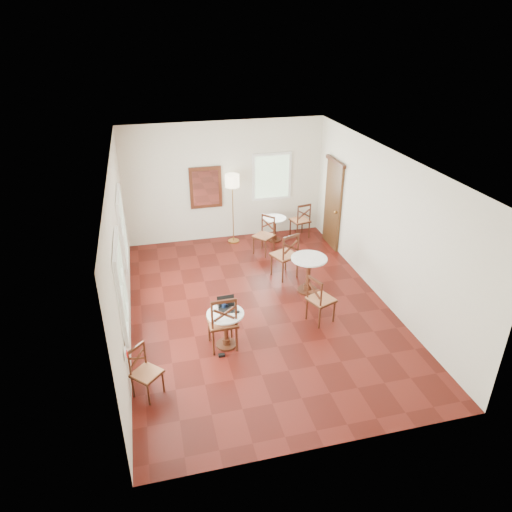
{
  "coord_description": "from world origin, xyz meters",
  "views": [
    {
      "loc": [
        -1.95,
        -7.55,
        5.12
      ],
      "look_at": [
        0.0,
        0.3,
        1.0
      ],
      "focal_mm": 32.71,
      "sensor_mm": 36.0,
      "label": 1
    }
  ],
  "objects": [
    {
      "name": "mouse",
      "position": [
        -0.67,
        -1.07,
        0.7
      ],
      "size": [
        0.12,
        0.09,
        0.04
      ],
      "primitive_type": "ellipsoid",
      "rotation": [
        0.0,
        0.0,
        0.32
      ],
      "color": "black",
      "rests_on": "cafe_table_near"
    },
    {
      "name": "navy_mug",
      "position": [
        -0.86,
        -0.88,
        0.72
      ],
      "size": [
        0.11,
        0.07,
        0.09
      ],
      "color": "#101A35",
      "rests_on": "cafe_table_near"
    },
    {
      "name": "ground",
      "position": [
        0.0,
        0.0,
        0.0
      ],
      "size": [
        7.0,
        7.0,
        0.0
      ],
      "primitive_type": "plane",
      "color": "#51130E",
      "rests_on": "ground"
    },
    {
      "name": "chair_back_a",
      "position": [
        1.86,
        3.0,
        0.48
      ],
      "size": [
        0.52,
        0.52,
        0.95
      ],
      "rotation": [
        0.0,
        0.0,
        3.34
      ],
      "color": "#431F10",
      "rests_on": "ground"
    },
    {
      "name": "room_shell",
      "position": [
        -0.06,
        0.27,
        1.89
      ],
      "size": [
        5.02,
        7.02,
        3.01
      ],
      "color": "silver",
      "rests_on": "ground"
    },
    {
      "name": "chair_mid_b",
      "position": [
        0.98,
        -0.72,
        0.48
      ],
      "size": [
        0.57,
        0.57,
        0.96
      ],
      "rotation": [
        0.0,
        0.0,
        1.94
      ],
      "color": "#431F10",
      "rests_on": "ground"
    },
    {
      "name": "cafe_table_back",
      "position": [
        1.15,
        2.96,
        0.39
      ],
      "size": [
        0.6,
        0.6,
        0.63
      ],
      "color": "#431F10",
      "rests_on": "ground"
    },
    {
      "name": "chair_back_b",
      "position": [
        0.72,
        2.34,
        0.47
      ],
      "size": [
        0.61,
        0.61,
        0.94
      ],
      "rotation": [
        0.0,
        0.0,
        -0.87
      ],
      "color": "#431F10",
      "rests_on": "ground"
    },
    {
      "name": "laptop",
      "position": [
        -0.82,
        -0.9,
        0.73
      ],
      "size": [
        0.31,
        0.26,
        0.22
      ],
      "rotation": [
        0.0,
        0.0,
        0.04
      ],
      "color": "black",
      "rests_on": "cafe_table_near"
    },
    {
      "name": "water_glass",
      "position": [
        -0.98,
        -0.89,
        0.73
      ],
      "size": [
        0.06,
        0.06,
        0.1
      ],
      "primitive_type": "cylinder",
      "color": "white",
      "rests_on": "cafe_table_near"
    },
    {
      "name": "cafe_table_mid",
      "position": [
        1.13,
        0.37,
        0.49
      ],
      "size": [
        0.74,
        0.74,
        0.79
      ],
      "color": "#431F10",
      "rests_on": "ground"
    },
    {
      "name": "chair_near_b",
      "position": [
        -2.25,
        -1.91,
        0.42
      ],
      "size": [
        0.55,
        0.55,
        0.84
      ],
      "rotation": [
        0.0,
        0.0,
        0.78
      ],
      "color": "#431F10",
      "rests_on": "ground"
    },
    {
      "name": "chair_mid_a",
      "position": [
        0.85,
        1.07,
        0.53
      ],
      "size": [
        0.64,
        0.64,
        1.07
      ],
      "rotation": [
        0.0,
        0.0,
        3.52
      ],
      "color": "#431F10",
      "rests_on": "ground"
    },
    {
      "name": "power_adapter",
      "position": [
        -1.0,
        -1.31,
        0.02
      ],
      "size": [
        0.11,
        0.07,
        0.04
      ],
      "primitive_type": "cube",
      "color": "black",
      "rests_on": "ground"
    },
    {
      "name": "chair_near_a",
      "position": [
        -0.93,
        -1.06,
        0.53
      ],
      "size": [
        0.51,
        0.51,
        1.07
      ],
      "rotation": [
        0.0,
        0.0,
        3.17
      ],
      "color": "#431F10",
      "rests_on": "ground"
    },
    {
      "name": "cafe_table_near",
      "position": [
        -0.87,
        -1.03,
        0.42
      ],
      "size": [
        0.64,
        0.64,
        0.68
      ],
      "color": "#431F10",
      "rests_on": "ground"
    },
    {
      "name": "floor_lamp",
      "position": [
        0.11,
        3.15,
        1.51
      ],
      "size": [
        0.35,
        0.35,
        1.78
      ],
      "color": "#BF8C3F",
      "rests_on": "ground"
    }
  ]
}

